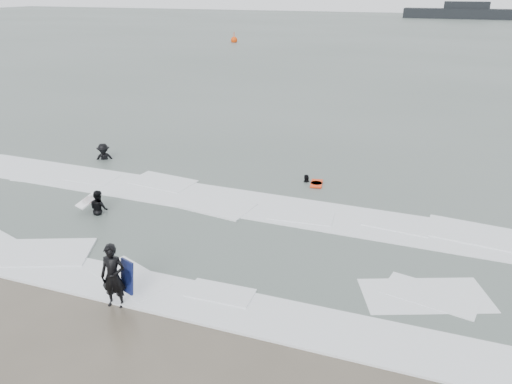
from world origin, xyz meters
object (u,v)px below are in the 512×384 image
(surfer_right_near, at_px, (307,183))
(vessel_horizon, at_px, (466,13))
(buoy, at_px, (234,40))
(surfer_wading, at_px, (100,214))
(surfer_centre, at_px, (117,305))
(surfer_breaker, at_px, (104,161))

(surfer_right_near, xyz_separation_m, vessel_horizon, (6.96, 126.86, 1.55))
(surfer_right_near, bearing_deg, buoy, -91.45)
(surfer_wading, relative_size, buoy, 0.93)
(surfer_centre, height_order, surfer_wading, surfer_centre)
(surfer_centre, height_order, buoy, buoy)
(surfer_right_near, bearing_deg, surfer_wading, 14.82)
(buoy, bearing_deg, surfer_right_near, -63.52)
(surfer_centre, relative_size, buoy, 1.14)
(buoy, bearing_deg, vessel_horizon, 66.04)
(surfer_centre, distance_m, surfer_wading, 6.29)
(surfer_wading, xyz_separation_m, vessel_horizon, (13.51, 132.92, 1.55))
(surfer_wading, relative_size, surfer_breaker, 0.88)
(vessel_horizon, bearing_deg, surfer_right_near, -93.14)
(surfer_centre, height_order, surfer_breaker, surfer_centre)
(surfer_wading, xyz_separation_m, buoy, (-19.58, 58.49, 0.42))
(surfer_centre, bearing_deg, surfer_breaker, 116.77)
(surfer_centre, bearing_deg, vessel_horizon, 74.71)
(vessel_horizon, bearing_deg, buoy, -113.96)
(surfer_wading, distance_m, surfer_breaker, 6.53)
(buoy, bearing_deg, surfer_wading, -71.50)
(surfer_breaker, height_order, buoy, buoy)
(surfer_breaker, relative_size, vessel_horizon, 0.06)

